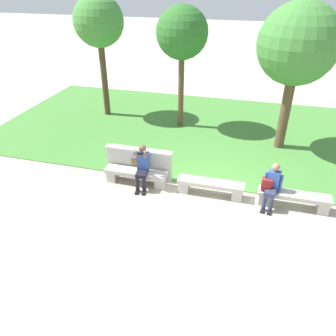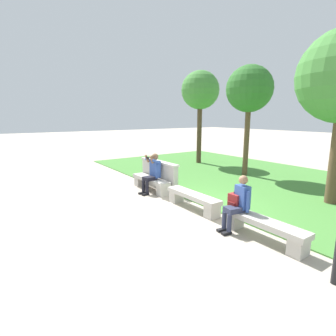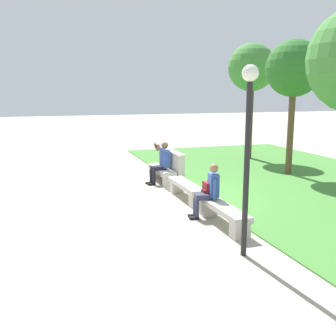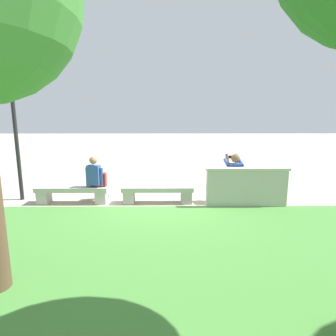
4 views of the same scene
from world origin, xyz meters
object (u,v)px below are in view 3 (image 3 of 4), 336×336
Objects in this scene: person_photographer at (161,161)px; tree_behind_wall at (252,69)px; bench_mid at (223,213)px; tree_right_background at (294,70)px; bench_near at (186,189)px; lamp_post at (248,132)px; bench_main at (161,173)px; person_distant at (209,189)px; backpack at (208,190)px.

tree_behind_wall reaches higher than person_photographer.
bench_mid is 0.41× the size of tree_right_background.
lamp_post reaches higher than bench_near.
lamp_post reaches higher than bench_mid.
bench_main is 1.00× the size of bench_mid.
tree_right_background is (0.04, 4.67, 2.86)m from person_photographer.
person_distant reaches higher than bench_near.
tree_right_background is (-3.46, 4.62, 2.97)m from backpack.
person_photographer is 5.98m from lamp_post.
lamp_post is at bearing -29.97° from tree_behind_wall.
bench_near is 8.13m from tree_behind_wall.
backpack is (-0.75, -0.03, 0.33)m from bench_mid.
bench_near is 2.05m from person_photographer.
bench_main is at bearing 162.83° from person_photographer.
backpack reaches higher than bench_mid.
person_distant is 0.14m from backpack.
person_photographer reaches higher than bench_main.
tree_right_background is (-1.96, 4.59, 3.30)m from bench_near.
bench_near is 1.54m from backpack.
bench_near is at bearing 180.00° from bench_mid.
bench_near is at bearing 2.20° from person_photographer.
lamp_post reaches higher than bench_main.
tree_behind_wall reaches higher than bench_main.
bench_main is 0.39× the size of tree_behind_wall.
person_distant is at bearing -0.96° from bench_main.
tree_right_background reaches higher than bench_main.
tree_right_background is at bearing 126.85° from backpack.
bench_near is at bearing -66.87° from tree_right_background.
person_photographer is 0.40× the size of lamp_post.
bench_main is at bearing 179.55° from backpack.
backpack is (1.50, -0.03, 0.33)m from bench_near.
tree_behind_wall is (-3.15, 4.96, 3.52)m from bench_main.
tree_behind_wall reaches higher than tree_right_background.
person_photographer is at bearing -17.17° from bench_main.
lamp_post is at bearing -7.73° from backpack.
tree_behind_wall is at bearing 173.94° from tree_right_background.
bench_mid is 0.73m from person_distant.
person_photographer is at bearing -177.80° from bench_near.
backpack is 0.09× the size of tree_right_background.
tree_right_background is at bearing 132.55° from bench_mid.
bench_near is 0.57× the size of lamp_post.
tree_behind_wall is (-6.90, 4.99, 3.19)m from backpack.
person_photographer is at bearing 177.41° from lamp_post.
person_photographer is 3.51m from backpack.
bench_main is at bearing -57.60° from tree_behind_wall.
bench_main is 1.49× the size of person_distant.
bench_mid is 0.57× the size of lamp_post.
bench_near is 1.43× the size of person_photographer.
bench_main is 0.57× the size of lamp_post.
bench_mid is 0.39× the size of tree_behind_wall.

